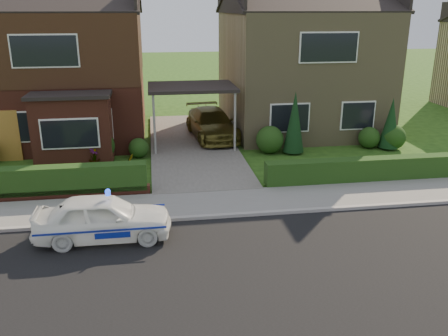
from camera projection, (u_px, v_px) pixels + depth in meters
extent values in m
plane|color=#214612|center=(234.00, 271.00, 11.37)|extent=(120.00, 120.00, 0.00)
cube|color=black|center=(234.00, 271.00, 11.37)|extent=(60.00, 6.00, 0.02)
cube|color=#9E9993|center=(216.00, 216.00, 14.20)|extent=(60.00, 0.16, 0.12)
cube|color=slate|center=(212.00, 203.00, 15.19)|extent=(60.00, 2.00, 0.10)
cube|color=#666059|center=(193.00, 145.00, 21.65)|extent=(3.80, 12.00, 0.12)
cube|color=brown|center=(66.00, 76.00, 22.71)|extent=(7.20, 8.00, 5.80)
cube|color=white|center=(13.00, 127.00, 19.20)|extent=(1.80, 0.08, 1.30)
cube|color=white|center=(93.00, 125.00, 19.66)|extent=(1.60, 0.08, 1.30)
cube|color=white|center=(45.00, 51.00, 18.47)|extent=(2.60, 0.08, 1.30)
cube|color=black|center=(62.00, 45.00, 22.25)|extent=(7.26, 8.06, 2.90)
cube|color=brown|center=(73.00, 130.00, 18.93)|extent=(3.00, 1.40, 2.70)
cube|color=black|center=(69.00, 95.00, 18.48)|extent=(3.20, 1.60, 0.14)
cube|color=#8F7E58|center=(299.00, 71.00, 24.37)|extent=(7.20, 8.00, 5.80)
cube|color=white|center=(290.00, 118.00, 20.86)|extent=(1.80, 0.08, 1.30)
cube|color=white|center=(358.00, 115.00, 21.32)|extent=(1.60, 0.08, 1.30)
cube|color=white|center=(329.00, 47.00, 20.13)|extent=(2.60, 0.08, 1.30)
cube|color=black|center=(192.00, 87.00, 20.80)|extent=(3.80, 3.00, 0.14)
cylinder|color=gray|center=(154.00, 126.00, 19.68)|extent=(0.10, 0.10, 2.70)
cylinder|color=gray|center=(235.00, 123.00, 20.16)|extent=(0.10, 0.10, 2.70)
cube|color=brown|center=(31.00, 196.00, 15.44)|extent=(7.70, 0.25, 0.36)
cube|color=#143310|center=(33.00, 199.00, 15.64)|extent=(7.50, 0.55, 0.90)
cube|color=#143310|center=(366.00, 182.00, 17.20)|extent=(7.50, 0.55, 0.80)
sphere|color=#143310|center=(98.00, 146.00, 19.29)|extent=(1.32, 1.32, 1.32)
sphere|color=#143310|center=(139.00, 148.00, 19.88)|extent=(0.84, 0.84, 0.84)
sphere|color=#143310|center=(270.00, 140.00, 20.43)|extent=(1.20, 1.20, 1.20)
sphere|color=#143310|center=(369.00, 138.00, 21.22)|extent=(0.96, 0.96, 0.96)
sphere|color=#143310|center=(393.00, 137.00, 21.06)|extent=(1.08, 1.08, 1.08)
cone|color=black|center=(294.00, 124.00, 20.16)|extent=(0.90, 0.90, 2.60)
cone|color=black|center=(391.00, 125.00, 20.86)|extent=(0.90, 0.90, 2.20)
imported|color=white|center=(103.00, 218.00, 12.76)|extent=(1.51, 3.66, 1.24)
sphere|color=#193FF2|center=(108.00, 194.00, 12.56)|extent=(0.17, 0.17, 0.17)
cube|color=navy|center=(101.00, 232.00, 12.09)|extent=(3.35, 0.02, 0.05)
cube|color=navy|center=(106.00, 209.00, 13.47)|extent=(3.35, 0.01, 0.05)
ellipsoid|color=black|center=(62.00, 213.00, 12.44)|extent=(0.22, 0.17, 0.21)
sphere|color=white|center=(62.00, 214.00, 12.39)|extent=(0.11, 0.11, 0.11)
sphere|color=black|center=(62.00, 208.00, 12.38)|extent=(0.13, 0.13, 0.13)
cone|color=black|center=(60.00, 206.00, 12.36)|extent=(0.04, 0.04, 0.05)
cone|color=black|center=(64.00, 206.00, 12.37)|extent=(0.04, 0.04, 0.05)
imported|color=brown|center=(212.00, 124.00, 22.47)|extent=(2.37, 4.78, 1.34)
imported|color=gray|center=(70.00, 156.00, 18.94)|extent=(0.42, 0.31, 0.76)
imported|color=gray|center=(129.00, 164.00, 18.09)|extent=(0.50, 0.48, 0.71)
imported|color=gray|center=(94.00, 158.00, 18.66)|extent=(0.55, 0.55, 0.77)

